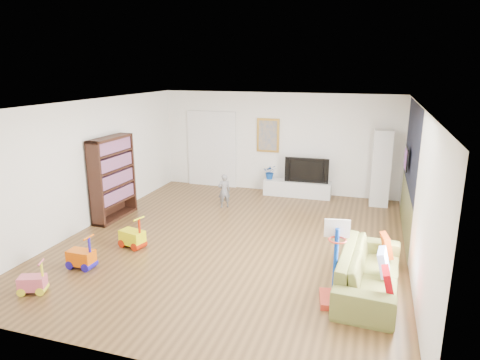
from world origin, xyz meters
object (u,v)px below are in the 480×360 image
(sofa, at_px, (369,271))
(bookshelf, at_px, (113,178))
(media_console, at_px, (297,188))
(basketball_hoop, at_px, (336,264))

(sofa, bearing_deg, bookshelf, 76.90)
(bookshelf, bearing_deg, media_console, 40.67)
(bookshelf, height_order, sofa, bookshelf)
(media_console, bearing_deg, sofa, -68.16)
(sofa, relative_size, basketball_hoop, 1.77)
(media_console, relative_size, basketball_hoop, 1.44)
(bookshelf, bearing_deg, sofa, -14.81)
(bookshelf, height_order, basketball_hoop, bookshelf)
(media_console, height_order, basketball_hoop, basketball_hoop)
(bookshelf, bearing_deg, basketball_hoop, -21.45)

